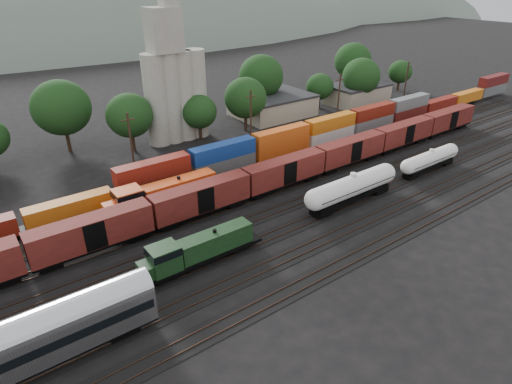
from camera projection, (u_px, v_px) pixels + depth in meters
ground at (272, 212)px, 63.25m from camera, size 600.00×600.00×0.00m
tracks at (272, 212)px, 63.23m from camera, size 180.00×33.20×0.20m
green_locomotive at (195, 251)px, 50.41m from camera, size 15.97×2.82×4.23m
tank_car_a at (352, 187)px, 64.36m from camera, size 18.41×3.30×4.82m
tank_car_b at (430, 159)px, 75.09m from camera, size 15.10×2.70×3.96m
orange_locomotive at (160, 195)px, 62.37m from camera, size 18.84×3.14×4.71m
boxcar_string at (201, 198)px, 60.72m from camera, size 138.20×2.90×4.20m
container_wall at (241, 156)px, 75.19m from camera, size 178.40×2.60×5.80m
grain_silo at (175, 86)px, 85.60m from camera, size 13.40×5.00×29.00m
industrial_sheds at (194, 126)px, 90.82m from camera, size 119.38×17.26×5.10m
tree_band at (118, 109)px, 82.47m from camera, size 160.74×23.11×14.45m
utility_poles at (196, 132)px, 76.16m from camera, size 122.20×0.36×12.00m
distant_hills at (48, 64)px, 271.53m from camera, size 860.00×286.00×130.00m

